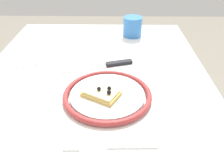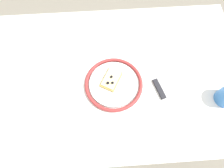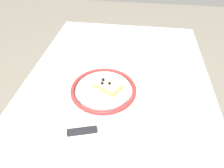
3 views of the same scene
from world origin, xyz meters
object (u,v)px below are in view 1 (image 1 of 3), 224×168
object	(u,v)px
plate	(107,95)
pizza_slice_near	(101,93)
knife	(110,65)
fork	(110,146)
dining_table	(93,119)
cup	(132,27)
napkin	(36,57)

from	to	relation	value
plate	pizza_slice_near	bearing A→B (deg)	120.92
plate	knife	world-z (taller)	plate
fork	pizza_slice_near	bearing A→B (deg)	8.94
dining_table	fork	world-z (taller)	fork
plate	cup	world-z (taller)	cup
napkin	fork	bearing A→B (deg)	-146.26
dining_table	pizza_slice_near	distance (m)	0.11
pizza_slice_near	fork	xyz separation A→B (m)	(-0.16, -0.03, -0.02)
plate	napkin	distance (m)	0.35
cup	napkin	world-z (taller)	cup
dining_table	napkin	distance (m)	0.32
dining_table	plate	world-z (taller)	plate
dining_table	plate	bearing A→B (deg)	-103.02
dining_table	cup	world-z (taller)	cup
pizza_slice_near	napkin	distance (m)	0.35
plate	knife	size ratio (longest dim) A/B	1.02
napkin	plate	bearing A→B (deg)	-131.87
cup	napkin	distance (m)	0.41
knife	fork	bearing A→B (deg)	-178.73
knife	fork	distance (m)	0.35
dining_table	cup	bearing A→B (deg)	-17.69
plate	dining_table	bearing A→B (deg)	76.98
fork	dining_table	bearing A→B (deg)	16.65
napkin	dining_table	bearing A→B (deg)	-135.92
cup	pizza_slice_near	bearing A→B (deg)	166.48
plate	pizza_slice_near	world-z (taller)	pizza_slice_near
cup	plate	bearing A→B (deg)	168.12
pizza_slice_near	fork	distance (m)	0.17
knife	napkin	xyz separation A→B (m)	(0.06, 0.26, -0.00)
dining_table	plate	distance (m)	0.11
cup	knife	bearing A→B (deg)	161.15
dining_table	fork	size ratio (longest dim) A/B	5.56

